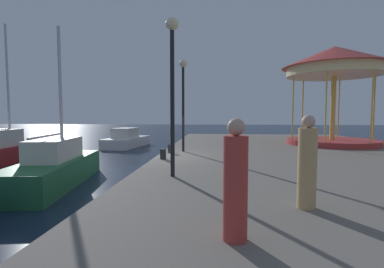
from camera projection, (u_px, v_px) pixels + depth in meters
name	position (u px, v px, depth m)	size (l,w,h in m)	color
ground_plane	(158.00, 173.00, 12.16)	(120.00, 120.00, 0.00)	#162338
quay_dock	(311.00, 167.00, 11.58)	(12.80, 27.03, 0.80)	slate
motorboat_white	(127.00, 140.00, 22.22)	(2.67, 5.12, 1.50)	white
sailboat_green	(55.00, 167.00, 10.13)	(2.48, 5.73, 5.85)	#236638
carousel	(334.00, 71.00, 16.20)	(5.85, 5.85, 5.66)	#B23333
lamp_post_near_edge	(172.00, 69.00, 7.76)	(0.36, 0.36, 4.40)	black
lamp_post_mid_promenade	(183.00, 89.00, 13.17)	(0.36, 0.36, 4.31)	black
bollard_south	(163.00, 154.00, 11.05)	(0.24, 0.24, 0.40)	#2D2D33
bollard_north	(170.00, 149.00, 12.81)	(0.24, 0.24, 0.40)	#2D2D33
person_by_the_water	(307.00, 165.00, 5.21)	(0.34, 0.34, 1.74)	tan
person_mid_promenade	(235.00, 184.00, 3.87)	(0.34, 0.34, 1.70)	#B23833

